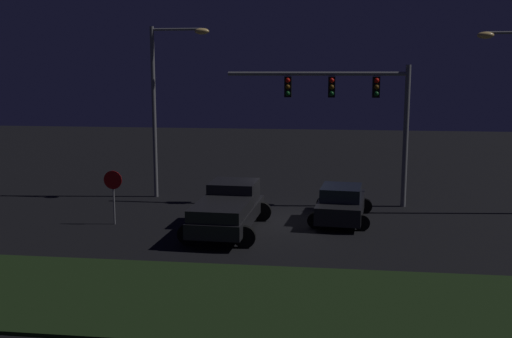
{
  "coord_description": "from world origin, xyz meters",
  "views": [
    {
      "loc": [
        1.79,
        -24.38,
        6.18
      ],
      "look_at": [
        -1.44,
        0.64,
        2.03
      ],
      "focal_mm": 41.51,
      "sensor_mm": 36.0,
      "label": 1
    }
  ],
  "objects_px": {
    "pickup_truck": "(229,206)",
    "car_sedan": "(341,203)",
    "traffic_signal_gantry": "(352,100)",
    "street_lamp_left": "(165,91)",
    "stop_sign": "(113,187)"
  },
  "relations": [
    {
      "from": "pickup_truck",
      "to": "stop_sign",
      "type": "bearing_deg",
      "value": 87.35
    },
    {
      "from": "car_sedan",
      "to": "street_lamp_left",
      "type": "distance_m",
      "value": 10.36
    },
    {
      "from": "traffic_signal_gantry",
      "to": "street_lamp_left",
      "type": "relative_size",
      "value": 1.0
    },
    {
      "from": "pickup_truck",
      "to": "traffic_signal_gantry",
      "type": "height_order",
      "value": "traffic_signal_gantry"
    },
    {
      "from": "street_lamp_left",
      "to": "traffic_signal_gantry",
      "type": "bearing_deg",
      "value": -4.33
    },
    {
      "from": "pickup_truck",
      "to": "traffic_signal_gantry",
      "type": "relative_size",
      "value": 0.66
    },
    {
      "from": "street_lamp_left",
      "to": "stop_sign",
      "type": "bearing_deg",
      "value": -97.12
    },
    {
      "from": "traffic_signal_gantry",
      "to": "stop_sign",
      "type": "relative_size",
      "value": 3.73
    },
    {
      "from": "pickup_truck",
      "to": "car_sedan",
      "type": "bearing_deg",
      "value": -60.75
    },
    {
      "from": "pickup_truck",
      "to": "street_lamp_left",
      "type": "distance_m",
      "value": 8.4
    },
    {
      "from": "traffic_signal_gantry",
      "to": "street_lamp_left",
      "type": "height_order",
      "value": "street_lamp_left"
    },
    {
      "from": "pickup_truck",
      "to": "street_lamp_left",
      "type": "xyz_separation_m",
      "value": [
        -4.15,
        5.94,
        4.26
      ]
    },
    {
      "from": "street_lamp_left",
      "to": "stop_sign",
      "type": "distance_m",
      "value": 6.68
    },
    {
      "from": "pickup_truck",
      "to": "stop_sign",
      "type": "relative_size",
      "value": 2.46
    },
    {
      "from": "pickup_truck",
      "to": "stop_sign",
      "type": "height_order",
      "value": "stop_sign"
    }
  ]
}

